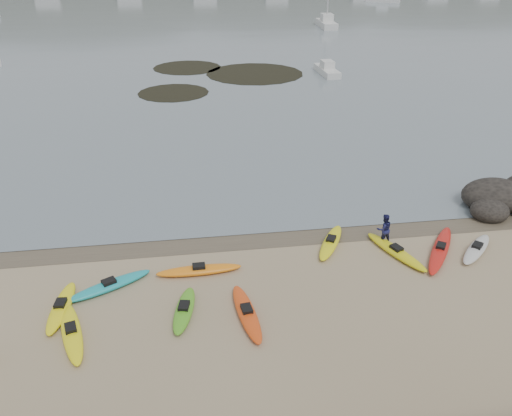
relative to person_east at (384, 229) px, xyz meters
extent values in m
plane|color=tan|center=(-6.01, 1.71, -0.79)|extent=(600.00, 600.00, 0.00)
plane|color=brown|center=(-6.01, 1.41, -0.79)|extent=(60.00, 60.00, 0.00)
ellipsoid|color=#FFF115|center=(-14.55, -3.09, -0.62)|extent=(0.97, 3.37, 0.34)
ellipsoid|color=yellow|center=(0.25, -1.08, -0.62)|extent=(2.07, 3.85, 0.34)
ellipsoid|color=#FFF415|center=(-13.88, -4.64, -0.62)|extent=(1.73, 3.82, 0.34)
ellipsoid|color=yellow|center=(-2.56, 0.15, -0.62)|extent=(2.30, 3.36, 0.34)
ellipsoid|color=red|center=(2.41, -1.21, -0.62)|extent=(3.29, 4.25, 0.34)
ellipsoid|color=#1BA1AB|center=(-12.81, -1.89, -0.62)|extent=(3.62, 2.40, 0.34)
ellipsoid|color=#56AF23|center=(-9.70, -3.96, -0.62)|extent=(1.25, 3.00, 0.34)
ellipsoid|color=orange|center=(-9.00, -1.29, -0.62)|extent=(3.82, 0.81, 0.34)
ellipsoid|color=silver|center=(4.13, -1.42, -0.62)|extent=(2.86, 2.79, 0.34)
ellipsoid|color=#EA4A14|center=(-7.27, -4.48, -0.62)|extent=(1.16, 3.73, 0.34)
imported|color=#1B1C4F|center=(0.00, 0.00, 0.00)|extent=(0.83, 0.69, 1.58)
ellipsoid|color=black|center=(7.59, 2.99, -0.52)|extent=(3.67, 2.85, 1.83)
ellipsoid|color=black|center=(6.59, 1.69, -0.61)|extent=(2.04, 1.83, 1.22)
cylinder|color=black|center=(-10.24, 29.79, -0.76)|extent=(6.99, 6.99, 0.04)
cylinder|color=black|center=(-1.11, 36.94, -0.76)|extent=(11.01, 11.01, 0.04)
cylinder|color=black|center=(-8.65, 41.13, -0.76)|extent=(8.04, 8.04, 0.04)
cube|color=silver|center=(6.94, 35.56, -0.39)|extent=(1.73, 5.72, 0.80)
cube|color=silver|center=(16.61, 71.12, -0.18)|extent=(3.02, 8.81, 1.21)
cube|color=silver|center=(42.64, 111.79, -0.20)|extent=(8.35, 6.42, 1.17)
ellipsoid|color=#384235|center=(-51.01, 196.71, -18.79)|extent=(220.00, 120.00, 80.00)
ellipsoid|color=#384235|center=(28.99, 191.71, -16.09)|extent=(200.00, 110.00, 68.00)
ellipsoid|color=#384235|center=(113.99, 201.71, -17.89)|extent=(230.00, 130.00, 76.00)
camera|label=1|loc=(-9.09, -19.75, 12.16)|focal=35.00mm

